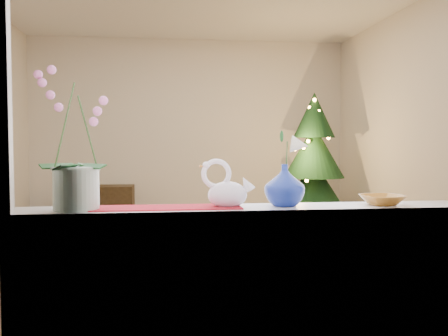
# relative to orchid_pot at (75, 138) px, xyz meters

# --- Properties ---
(ground) EXTENTS (5.00, 5.00, 0.00)m
(ground) POSITION_rel_orchid_pot_xyz_m (0.79, 2.38, -1.25)
(ground) COLOR #321F14
(ground) RESTS_ON ground
(wall_back) EXTENTS (4.50, 0.10, 2.70)m
(wall_back) POSITION_rel_orchid_pot_xyz_m (0.79, 4.88, 0.10)
(wall_back) COLOR beige
(wall_back) RESTS_ON ground
(wall_front) EXTENTS (4.50, 0.10, 2.70)m
(wall_front) POSITION_rel_orchid_pot_xyz_m (0.79, -0.12, 0.10)
(wall_front) COLOR beige
(wall_front) RESTS_ON ground
(wall_right) EXTENTS (0.10, 5.00, 2.70)m
(wall_right) POSITION_rel_orchid_pot_xyz_m (3.04, 2.38, 0.10)
(wall_right) COLOR beige
(wall_right) RESTS_ON ground
(window_apron) EXTENTS (2.20, 0.08, 0.88)m
(window_apron) POSITION_rel_orchid_pot_xyz_m (0.79, -0.08, -0.81)
(window_apron) COLOR white
(window_apron) RESTS_ON ground
(windowsill) EXTENTS (2.20, 0.26, 0.04)m
(windowsill) POSITION_rel_orchid_pot_xyz_m (0.79, 0.01, -0.35)
(windowsill) COLOR white
(windowsill) RESTS_ON window_apron
(window_frame) EXTENTS (2.22, 0.06, 1.60)m
(window_frame) POSITION_rel_orchid_pot_xyz_m (0.79, -0.09, 0.45)
(window_frame) COLOR white
(window_frame) RESTS_ON windowsill
(runner) EXTENTS (0.70, 0.20, 0.01)m
(runner) POSITION_rel_orchid_pot_xyz_m (0.41, 0.01, -0.33)
(runner) COLOR maroon
(runner) RESTS_ON windowsill
(orchid_pot) EXTENTS (0.25, 0.25, 0.66)m
(orchid_pot) POSITION_rel_orchid_pot_xyz_m (0.00, 0.00, 0.00)
(orchid_pot) COLOR silver
(orchid_pot) RESTS_ON windowsill
(swan) EXTENTS (0.28, 0.18, 0.22)m
(swan) POSITION_rel_orchid_pot_xyz_m (0.70, 0.01, -0.22)
(swan) COLOR white
(swan) RESTS_ON windowsill
(blue_vase) EXTENTS (0.26, 0.26, 0.24)m
(blue_vase) POSITION_rel_orchid_pot_xyz_m (0.98, 0.02, -0.21)
(blue_vase) COLOR navy
(blue_vase) RESTS_ON windowsill
(lily) EXTENTS (0.13, 0.07, 0.18)m
(lily) POSITION_rel_orchid_pot_xyz_m (0.98, 0.02, -0.01)
(lily) COLOR beige
(lily) RESTS_ON blue_vase
(paperweight) EXTENTS (0.09, 0.09, 0.07)m
(paperweight) POSITION_rel_orchid_pot_xyz_m (0.98, -0.00, -0.29)
(paperweight) COLOR white
(paperweight) RESTS_ON windowsill
(amber_dish) EXTENTS (0.19, 0.19, 0.04)m
(amber_dish) POSITION_rel_orchid_pot_xyz_m (1.47, 0.00, -0.31)
(amber_dish) COLOR #A16724
(amber_dish) RESTS_ON windowsill
(xmas_tree) EXTENTS (1.29, 1.29, 1.86)m
(xmas_tree) POSITION_rel_orchid_pot_xyz_m (2.31, 3.81, -0.32)
(xmas_tree) COLOR black
(xmas_tree) RESTS_ON ground
(side_table) EXTENTS (0.85, 0.44, 0.63)m
(side_table) POSITION_rel_orchid_pot_xyz_m (-0.43, 4.63, -0.93)
(side_table) COLOR black
(side_table) RESTS_ON ground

